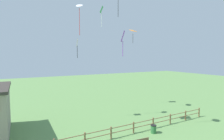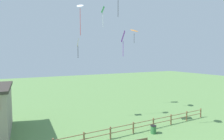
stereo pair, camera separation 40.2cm
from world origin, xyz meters
The scene contains 7 objects.
wooden_fence centered at (0.00, 7.01, 0.61)m, with size 21.39×0.14×1.07m.
trash_bin centered at (2.82, 6.16, 0.38)m, with size 0.55×0.55×0.74m.
kite_white_delta centered at (-1.83, 13.21, 12.42)m, with size 1.01×0.99×3.54m.
kite_purple_streamer centered at (1.65, 9.69, 8.96)m, with size 0.81×0.91×2.64m.
kite_green_diamond centered at (2.51, 16.69, 13.27)m, with size 0.73×0.80×2.80m.
kite_yellow_diamond centered at (-2.16, 13.14, 8.39)m, with size 0.33×0.63×2.13m.
kite_orange_delta centered at (5.61, 13.50, 10.55)m, with size 1.25×1.21×1.90m.
Camera 2 is at (-7.70, -6.01, 7.01)m, focal length 28.00 mm.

